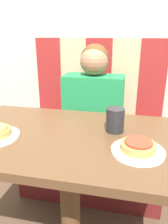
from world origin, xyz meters
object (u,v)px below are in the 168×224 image
Objects in this scene: person at (94,91)px; plate_right at (138,151)px; drinking_cup at (115,120)px; pizza_right at (138,146)px.

plate_right is at bearing -68.30° from person.
person is at bearing 108.99° from drinking_cup.
person is 3.09× the size of plate_right.
person reaches higher than drinking_cup.
pizza_right reaches higher than plate_right.
drinking_cup reaches higher than pizza_right.
pizza_right is 0.20m from drinking_cup.
person is 0.80m from pizza_right.
plate_right is at bearing -165.96° from pizza_right.
person is at bearing 111.70° from pizza_right.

